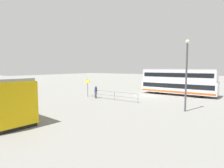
{
  "coord_description": "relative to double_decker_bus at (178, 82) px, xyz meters",
  "views": [
    {
      "loc": [
        -10.7,
        24.45,
        4.05
      ],
      "look_at": [
        2.78,
        5.05,
        1.93
      ],
      "focal_mm": 29.37,
      "sensor_mm": 36.0,
      "label": 1
    }
  ],
  "objects": [
    {
      "name": "street_lamp",
      "position": [
        -3.43,
        10.01,
        1.9
      ],
      "size": [
        0.36,
        0.36,
        6.55
      ],
      "color": "#4C4C51",
      "rests_on": "ground"
    },
    {
      "name": "pedestrian_railing",
      "position": [
        5.22,
        8.91,
        -1.22
      ],
      "size": [
        6.58,
        0.11,
        1.08
      ],
      "color": "gray",
      "rests_on": "ground"
    },
    {
      "name": "pedestrian_near_railing",
      "position": [
        8.08,
        9.08,
        -1.01
      ],
      "size": [
        0.44,
        0.44,
        1.64
      ],
      "color": "black",
      "rests_on": "ground"
    },
    {
      "name": "info_sign",
      "position": [
        9.81,
        8.81,
        -0.22
      ],
      "size": [
        1.01,
        0.17,
        2.54
      ],
      "color": "slate",
      "rests_on": "ground"
    },
    {
      "name": "double_decker_bus",
      "position": [
        0.0,
        0.0,
        0.0
      ],
      "size": [
        10.57,
        2.68,
        3.82
      ],
      "color": "silver",
      "rests_on": "ground"
    },
    {
      "name": "ground_plane",
      "position": [
        3.31,
        3.15,
        -1.95
      ],
      "size": [
        160.0,
        160.0,
        0.0
      ],
      "primitive_type": "plane",
      "color": "gray"
    }
  ]
}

